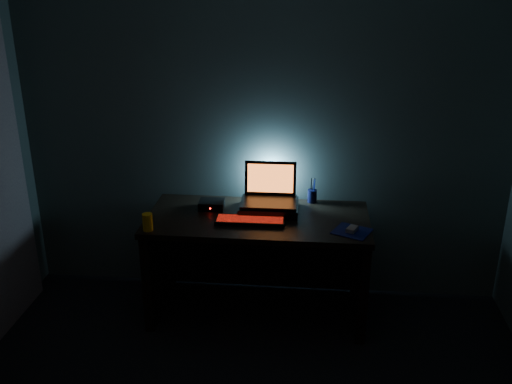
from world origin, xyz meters
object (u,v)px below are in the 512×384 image
at_px(pen_cup, 312,196).
at_px(router, 212,205).
at_px(juice_glass, 148,222).
at_px(mouse, 352,229).
at_px(laptop, 270,192).
at_px(keyboard, 250,221).

relative_size(pen_cup, router, 0.53).
distance_m(juice_glass, router, 0.52).
bearing_deg(mouse, laptop, 174.39).
xyz_separation_m(keyboard, router, (-0.29, 0.21, 0.01)).
bearing_deg(router, mouse, -18.41).
distance_m(mouse, pen_cup, 0.54).
distance_m(keyboard, router, 0.36).
bearing_deg(mouse, juice_glass, -150.35).
distance_m(laptop, pen_cup, 0.34).
xyz_separation_m(laptop, juice_glass, (-0.75, -0.43, -0.06)).
height_order(keyboard, juice_glass, juice_glass).
xyz_separation_m(pen_cup, router, (-0.70, -0.19, -0.02)).
height_order(pen_cup, juice_glass, juice_glass).
bearing_deg(keyboard, juice_glass, -164.90).
xyz_separation_m(laptop, keyboard, (-0.11, -0.25, -0.11)).
bearing_deg(router, laptop, 3.89).
relative_size(laptop, juice_glass, 3.38).
relative_size(keyboard, mouse, 5.21).
bearing_deg(mouse, keyboard, -161.57).
height_order(laptop, mouse, laptop).
bearing_deg(juice_glass, keyboard, 16.02).
xyz_separation_m(laptop, pen_cup, (0.30, 0.15, -0.07)).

